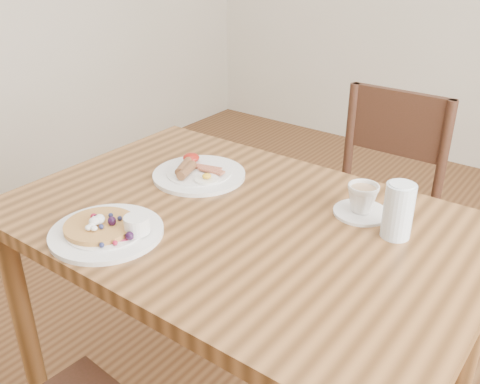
{
  "coord_description": "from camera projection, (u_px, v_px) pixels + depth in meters",
  "views": [
    {
      "loc": [
        0.71,
        -0.94,
        1.41
      ],
      "look_at": [
        0.0,
        0.0,
        0.82
      ],
      "focal_mm": 40.0,
      "sensor_mm": 36.0,
      "label": 1
    }
  ],
  "objects": [
    {
      "name": "dining_table",
      "position": [
        240.0,
        250.0,
        1.4
      ],
      "size": [
        1.2,
        0.8,
        0.75
      ],
      "color": "brown",
      "rests_on": "ground"
    },
    {
      "name": "chair_far",
      "position": [
        375.0,
        201.0,
        1.98
      ],
      "size": [
        0.42,
        0.42,
        0.88
      ],
      "rotation": [
        0.0,
        0.0,
        3.15
      ],
      "color": "#3A1D15",
      "rests_on": "ground"
    },
    {
      "name": "pancake_plate",
      "position": [
        108.0,
        230.0,
        1.27
      ],
      "size": [
        0.27,
        0.27,
        0.06
      ],
      "color": "white",
      "rests_on": "dining_table"
    },
    {
      "name": "breakfast_plate",
      "position": [
        198.0,
        173.0,
        1.56
      ],
      "size": [
        0.27,
        0.27,
        0.04
      ],
      "color": "white",
      "rests_on": "dining_table"
    },
    {
      "name": "teacup_saucer",
      "position": [
        362.0,
        201.0,
        1.35
      ],
      "size": [
        0.14,
        0.14,
        0.08
      ],
      "color": "white",
      "rests_on": "dining_table"
    },
    {
      "name": "water_glass",
      "position": [
        398.0,
        211.0,
        1.24
      ],
      "size": [
        0.07,
        0.07,
        0.13
      ],
      "primitive_type": "cylinder",
      "color": "silver",
      "rests_on": "dining_table"
    }
  ]
}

